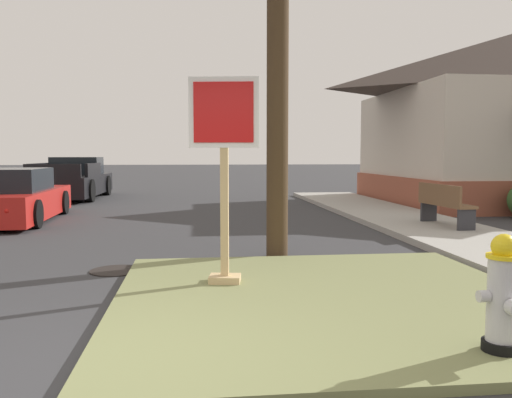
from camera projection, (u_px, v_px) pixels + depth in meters
ground_plane at (101, 376)px, 3.72m from camera, size 160.00×160.00×0.00m
grass_corner_patch at (328, 299)px, 5.55m from camera, size 4.49×4.42×0.08m
sidewalk_strip at (434, 229)px, 10.70m from camera, size 2.20×19.23×0.12m
fire_hydrant at (503, 296)px, 3.94m from camera, size 0.38×0.34×0.90m
stop_sign at (224, 180)px, 6.02m from camera, size 0.79×0.33×2.36m
manhole_cover at (116, 271)px, 7.07m from camera, size 0.70×0.70×0.02m
parked_sedan_red at (12, 199)px, 12.29m from camera, size 2.02×4.52×1.25m
pickup_truck_black at (73, 181)px, 18.80m from camera, size 2.11×5.06×1.48m
street_bench at (444, 203)px, 10.70m from camera, size 0.51×1.63×0.85m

